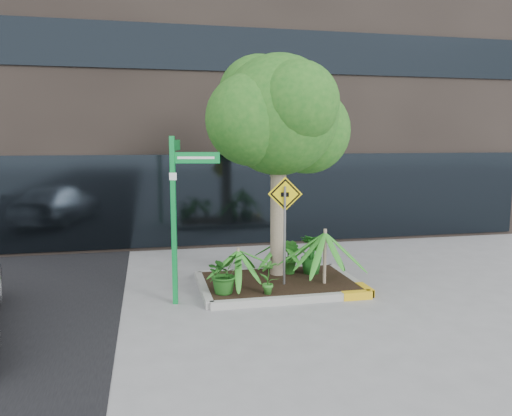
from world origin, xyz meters
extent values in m
plane|color=gray|center=(0.00, 0.00, 0.00)|extent=(80.00, 80.00, 0.00)
cube|color=#2D2621|center=(0.50, 8.50, 7.50)|extent=(18.00, 8.00, 15.00)
cube|color=#9E9E99|center=(0.20, 1.40, 0.07)|extent=(3.20, 0.15, 0.15)
cube|color=#9E9E99|center=(0.20, -0.80, 0.07)|extent=(3.20, 0.15, 0.15)
cube|color=#9E9E99|center=(-1.40, 0.30, 0.07)|extent=(0.15, 2.20, 0.15)
cube|color=#9E9E99|center=(1.80, 0.30, 0.07)|extent=(0.15, 2.20, 0.15)
cube|color=gold|center=(1.50, -0.80, 0.07)|extent=(0.60, 0.17, 0.15)
cube|color=black|center=(0.20, 0.30, 0.12)|extent=(3.05, 2.05, 0.06)
cylinder|color=tan|center=(0.32, 0.81, 1.60)|extent=(0.34, 0.34, 3.20)
cylinder|color=tan|center=(0.43, 0.81, 2.78)|extent=(0.61, 0.17, 1.04)
sphere|color=#1C5A19|center=(0.32, 0.81, 3.63)|extent=(2.56, 2.56, 2.56)
sphere|color=#1C5A19|center=(1.07, 1.13, 3.31)|extent=(1.92, 1.92, 1.92)
sphere|color=#1C5A19|center=(-0.32, 0.60, 3.53)|extent=(1.92, 1.92, 1.92)
sphere|color=#1C5A19|center=(0.53, 0.17, 3.85)|extent=(1.71, 1.71, 1.71)
sphere|color=#1C5A19|center=(0.00, 1.34, 4.06)|extent=(1.82, 1.82, 1.82)
cylinder|color=tan|center=(1.08, -0.09, 0.72)|extent=(0.07, 0.07, 1.15)
cylinder|color=tan|center=(-0.72, 0.03, 0.56)|extent=(0.07, 0.07, 0.81)
cylinder|color=tan|center=(0.46, 0.98, 0.54)|extent=(0.07, 0.07, 0.78)
imported|color=#1D5418|center=(-1.05, -0.31, 0.55)|extent=(0.96, 0.96, 0.80)
imported|color=#1C5F1C|center=(1.07, 0.71, 0.59)|extent=(0.69, 0.69, 0.88)
imported|color=#2F7624|center=(-0.23, -0.55, 0.49)|extent=(0.41, 0.41, 0.69)
imported|color=#205E1B|center=(0.59, 0.75, 0.54)|extent=(0.58, 0.58, 0.79)
cube|color=#0D9039|center=(-2.00, -0.30, 1.59)|extent=(0.11, 0.11, 3.18)
cube|color=#0D9039|center=(-1.58, -0.39, 2.78)|extent=(0.87, 0.22, 0.20)
cube|color=#0D9039|center=(-1.91, 0.12, 3.01)|extent=(0.22, 0.87, 0.20)
cube|color=white|center=(-1.58, -0.41, 2.78)|extent=(0.67, 0.15, 0.05)
cube|color=white|center=(-1.92, 0.12, 3.01)|extent=(0.15, 0.67, 0.05)
cube|color=white|center=(-2.00, -0.35, 2.44)|extent=(0.13, 0.03, 0.14)
cylinder|color=slate|center=(0.22, -0.08, 1.18)|extent=(0.10, 0.23, 2.05)
cube|color=yellow|center=(0.22, -0.10, 2.04)|extent=(0.67, 0.19, 0.69)
cube|color=black|center=(0.22, -0.12, 2.04)|extent=(0.59, 0.16, 0.61)
cube|color=yellow|center=(0.22, -0.12, 2.04)|extent=(0.50, 0.13, 0.52)
cube|color=black|center=(0.21, -0.12, 2.03)|extent=(0.16, 0.04, 0.09)
camera|label=1|loc=(-2.46, -9.63, 3.12)|focal=35.00mm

